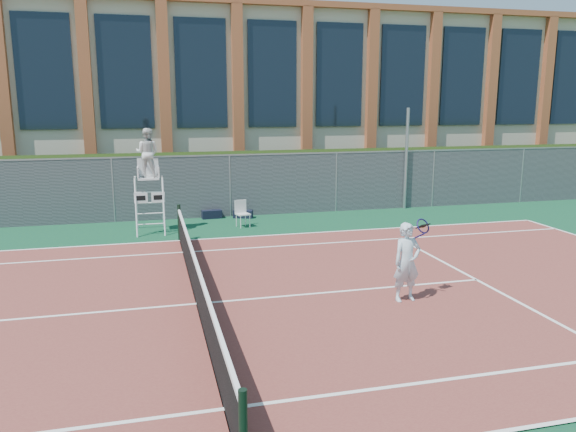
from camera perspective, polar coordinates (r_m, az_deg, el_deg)
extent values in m
plane|color=#233814|center=(11.70, -9.21, -8.93)|extent=(120.00, 120.00, 0.00)
cube|color=#0D3D2C|center=(12.64, -9.63, -7.36)|extent=(36.00, 20.00, 0.01)
cube|color=maroon|center=(11.69, -9.22, -8.84)|extent=(23.77, 10.97, 0.02)
cylinder|color=black|center=(16.93, -10.98, -0.66)|extent=(0.10, 0.10, 1.10)
cube|color=black|center=(11.55, -9.29, -6.79)|extent=(0.03, 11.00, 0.86)
cube|color=white|center=(11.41, -9.36, -4.62)|extent=(0.06, 11.20, 0.07)
cube|color=black|center=(21.16, -11.75, 3.23)|extent=(40.00, 1.40, 2.20)
cube|color=beige|center=(28.95, -12.74, 11.11)|extent=(44.00, 10.00, 8.00)
cube|color=#994D2C|center=(29.23, -13.12, 19.16)|extent=(45.00, 10.60, 0.25)
cylinder|color=#9EA0A5|center=(21.98, 11.92, 5.69)|extent=(0.12, 0.12, 3.85)
cylinder|color=white|center=(17.77, -15.18, 0.75)|extent=(0.05, 0.50, 1.80)
cylinder|color=white|center=(17.77, -12.50, 0.88)|extent=(0.05, 0.50, 1.80)
cylinder|color=white|center=(18.68, -15.15, 1.26)|extent=(0.05, 0.50, 1.80)
cylinder|color=white|center=(18.68, -12.60, 1.39)|extent=(0.05, 0.50, 1.80)
cube|color=white|center=(18.09, -13.99, 3.74)|extent=(0.65, 0.55, 0.06)
cube|color=white|center=(18.31, -14.04, 4.85)|extent=(0.65, 0.05, 0.55)
cube|color=white|center=(17.81, -14.72, 1.78)|extent=(0.41, 0.03, 0.31)
cube|color=white|center=(17.81, -13.06, 1.86)|extent=(0.41, 0.03, 0.31)
imported|color=silver|center=(18.05, -14.11, 6.25)|extent=(0.89, 0.79, 1.52)
cube|color=silver|center=(18.51, -4.60, 0.18)|extent=(0.50, 0.50, 0.04)
cube|color=silver|center=(18.63, -4.85, 0.98)|extent=(0.40, 0.15, 0.44)
cylinder|color=silver|center=(18.34, -4.83, -0.64)|extent=(0.03, 0.03, 0.41)
cylinder|color=silver|center=(18.48, -3.91, -0.53)|extent=(0.03, 0.03, 0.41)
cylinder|color=silver|center=(18.63, -5.26, -0.45)|extent=(0.03, 0.03, 0.41)
cylinder|color=silver|center=(18.77, -4.35, -0.35)|extent=(0.03, 0.03, 0.41)
cube|color=black|center=(20.04, -7.75, 0.18)|extent=(0.71, 0.33, 0.30)
cube|color=black|center=(20.03, -4.59, 0.20)|extent=(0.74, 0.51, 0.27)
imported|color=silver|center=(11.74, 11.99, -4.61)|extent=(0.63, 0.44, 1.63)
torus|color=#161141|center=(11.95, 13.55, -1.00)|extent=(0.38, 0.30, 0.30)
sphere|color=#CCE533|center=(12.16, 13.56, -1.02)|extent=(0.07, 0.07, 0.07)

